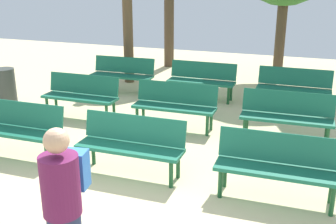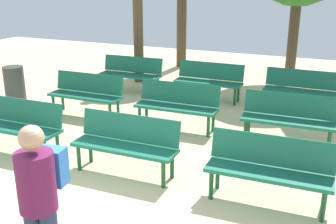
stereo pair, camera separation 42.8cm
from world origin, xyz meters
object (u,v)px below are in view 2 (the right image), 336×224
bench_r0_c1 (126,141)px  bench_r0_c2 (269,166)px  bench_r1_c2 (289,116)px  tree_1 (138,30)px  trash_bin (15,86)px  bench_r2_c0 (131,72)px  bench_r2_c2 (302,88)px  bench_r1_c0 (86,92)px  bench_r1_c1 (177,103)px  visitor_with_backpack (40,199)px  bench_r2_c1 (209,79)px  bench_r0_c0 (18,123)px

bench_r0_c1 → bench_r0_c2: bearing=-0.8°
bench_r1_c2 → tree_1: bearing=144.7°
tree_1 → trash_bin: bearing=-115.7°
bench_r0_c1 → bench_r1_c2: bearing=45.4°
bench_r0_c2 → bench_r2_c0: bearing=134.7°
bench_r0_c2 → bench_r2_c2: bearing=89.5°
bench_r2_c0 → trash_bin: 2.81m
bench_r1_c0 → bench_r1_c1: bearing=0.7°
bench_r0_c1 → visitor_with_backpack: (0.48, -2.40, 0.43)m
bench_r1_c2 → trash_bin: bearing=-179.9°
bench_r2_c2 → trash_bin: (-5.97, -2.29, -0.05)m
bench_r1_c1 → bench_r2_c1: size_ratio=1.01×
bench_r2_c2 → bench_r2_c0: bearing=-178.1°
bench_r1_c2 → bench_r2_c0: 4.59m
bench_r1_c2 → bench_r2_c0: (-4.17, 1.92, 0.00)m
bench_r2_c0 → tree_1: (-0.29, 1.00, 0.93)m
visitor_with_backpack → trash_bin: size_ratio=1.82×
bench_r0_c1 → bench_r2_c2: (2.02, 4.20, 0.00)m
bench_r0_c1 → bench_r1_c0: same height
bench_r0_c1 → bench_r1_c0: bearing=135.1°
bench_r0_c1 → bench_r1_c0: 2.91m
bench_r1_c0 → trash_bin: 1.86m
bench_r1_c1 → bench_r2_c1: same height
bench_r1_c0 → visitor_with_backpack: size_ratio=0.97×
bench_r2_c0 → bench_r2_c2: 4.16m
bench_r2_c0 → tree_1: bearing=104.3°
bench_r0_c1 → tree_1: bearing=114.8°
bench_r1_c2 → bench_r2_c2: 2.06m
bench_r0_c0 → trash_bin: trash_bin is taller
bench_r0_c2 → bench_r1_c0: same height
bench_r0_c0 → bench_r0_c2: size_ratio=1.00×
bench_r1_c2 → bench_r2_c2: same height
bench_r0_c1 → trash_bin: size_ratio=1.77×
bench_r0_c0 → bench_r1_c2: 4.62m
bench_r0_c0 → bench_r2_c0: size_ratio=0.99×
bench_r1_c1 → bench_r2_c2: 2.97m
bench_r2_c2 → tree_1: size_ratio=0.56×
bench_r0_c2 → bench_r1_c2: size_ratio=1.00×
bench_r1_c1 → trash_bin: (-3.91, -0.16, -0.05)m
trash_bin → visitor_with_backpack: bearing=-44.3°
bench_r2_c0 → bench_r2_c1: (2.05, 0.10, 0.00)m
bench_r2_c0 → bench_r0_c0: bearing=-90.8°
bench_r0_c1 → bench_r2_c0: bearing=116.8°
tree_1 → bench_r1_c2: bearing=-33.1°
bench_r1_c0 → visitor_with_backpack: visitor_with_backpack is taller
bench_r0_c2 → bench_r1_c1: size_ratio=1.00×
bench_r1_c0 → bench_r2_c1: 2.92m
bench_r1_c2 → bench_r0_c0: bearing=-154.2°
bench_r1_c2 → visitor_with_backpack: 4.82m
bench_r1_c0 → bench_r1_c2: same height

